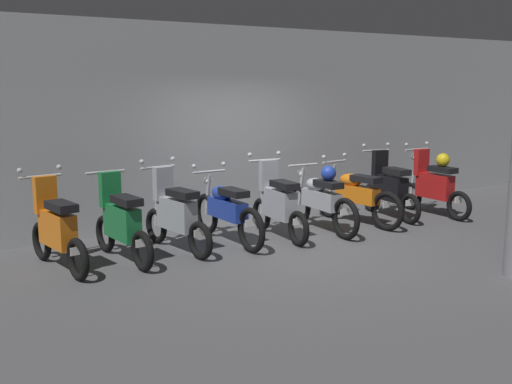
{
  "coord_description": "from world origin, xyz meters",
  "views": [
    {
      "loc": [
        -5.11,
        -7.2,
        2.34
      ],
      "look_at": [
        -0.39,
        0.46,
        0.75
      ],
      "focal_mm": 42.77,
      "sensor_mm": 36.0,
      "label": 1
    }
  ],
  "objects_px": {
    "motorbike_slot_1": "(121,222)",
    "motorbike_slot_3": "(226,210)",
    "motorbike_slot_2": "(175,214)",
    "motorbike_slot_6": "(356,195)",
    "motorbike_slot_7": "(389,188)",
    "motorbike_slot_0": "(56,229)",
    "motorbike_slot_4": "(278,204)",
    "motorbike_slot_5": "(321,199)",
    "motorbike_slot_8": "(434,184)"
  },
  "relations": [
    {
      "from": "motorbike_slot_1",
      "to": "motorbike_slot_4",
      "type": "distance_m",
      "value": 2.49
    },
    {
      "from": "motorbike_slot_3",
      "to": "motorbike_slot_5",
      "type": "bearing_deg",
      "value": -4.85
    },
    {
      "from": "motorbike_slot_3",
      "to": "motorbike_slot_4",
      "type": "xyz_separation_m",
      "value": [
        0.83,
        -0.13,
        0.04
      ]
    },
    {
      "from": "motorbike_slot_1",
      "to": "motorbike_slot_4",
      "type": "xyz_separation_m",
      "value": [
        2.49,
        -0.03,
        0.0
      ]
    },
    {
      "from": "motorbike_slot_0",
      "to": "motorbike_slot_4",
      "type": "relative_size",
      "value": 1.0
    },
    {
      "from": "motorbike_slot_4",
      "to": "motorbike_slot_6",
      "type": "distance_m",
      "value": 1.65
    },
    {
      "from": "motorbike_slot_1",
      "to": "motorbike_slot_7",
      "type": "bearing_deg",
      "value": 1.57
    },
    {
      "from": "motorbike_slot_3",
      "to": "motorbike_slot_5",
      "type": "xyz_separation_m",
      "value": [
        1.66,
        -0.14,
        0.03
      ]
    },
    {
      "from": "motorbike_slot_2",
      "to": "motorbike_slot_6",
      "type": "distance_m",
      "value": 3.32
    },
    {
      "from": "motorbike_slot_5",
      "to": "motorbike_slot_8",
      "type": "bearing_deg",
      "value": -2.19
    },
    {
      "from": "motorbike_slot_0",
      "to": "motorbike_slot_1",
      "type": "relative_size",
      "value": 1.0
    },
    {
      "from": "motorbike_slot_2",
      "to": "motorbike_slot_7",
      "type": "height_order",
      "value": "same"
    },
    {
      "from": "motorbike_slot_2",
      "to": "motorbike_slot_8",
      "type": "height_order",
      "value": "same"
    },
    {
      "from": "motorbike_slot_6",
      "to": "motorbike_slot_3",
      "type": "bearing_deg",
      "value": 179.11
    },
    {
      "from": "motorbike_slot_0",
      "to": "motorbike_slot_6",
      "type": "height_order",
      "value": "motorbike_slot_0"
    },
    {
      "from": "motorbike_slot_1",
      "to": "motorbike_slot_8",
      "type": "distance_m",
      "value": 5.81
    },
    {
      "from": "motorbike_slot_1",
      "to": "motorbike_slot_3",
      "type": "height_order",
      "value": "motorbike_slot_1"
    },
    {
      "from": "motorbike_slot_0",
      "to": "motorbike_slot_3",
      "type": "xyz_separation_m",
      "value": [
        2.49,
        0.04,
        -0.04
      ]
    },
    {
      "from": "motorbike_slot_0",
      "to": "motorbike_slot_8",
      "type": "xyz_separation_m",
      "value": [
        6.64,
        -0.2,
        0.04
      ]
    },
    {
      "from": "motorbike_slot_8",
      "to": "motorbike_slot_4",
      "type": "bearing_deg",
      "value": 178.15
    },
    {
      "from": "motorbike_slot_2",
      "to": "motorbike_slot_5",
      "type": "xyz_separation_m",
      "value": [
        2.49,
        -0.14,
        -0.0
      ]
    },
    {
      "from": "motorbike_slot_1",
      "to": "motorbike_slot_3",
      "type": "xyz_separation_m",
      "value": [
        1.66,
        0.09,
        -0.03
      ]
    },
    {
      "from": "motorbike_slot_4",
      "to": "motorbike_slot_7",
      "type": "distance_m",
      "value": 2.49
    },
    {
      "from": "motorbike_slot_5",
      "to": "motorbike_slot_6",
      "type": "xyz_separation_m",
      "value": [
        0.82,
        0.1,
        -0.03
      ]
    },
    {
      "from": "motorbike_slot_3",
      "to": "motorbike_slot_4",
      "type": "relative_size",
      "value": 1.16
    },
    {
      "from": "motorbike_slot_1",
      "to": "motorbike_slot_5",
      "type": "bearing_deg",
      "value": -0.8
    },
    {
      "from": "motorbike_slot_1",
      "to": "motorbike_slot_2",
      "type": "xyz_separation_m",
      "value": [
        0.83,
        0.09,
        0.0
      ]
    },
    {
      "from": "motorbike_slot_2",
      "to": "motorbike_slot_4",
      "type": "relative_size",
      "value": 1.0
    },
    {
      "from": "motorbike_slot_1",
      "to": "motorbike_slot_8",
      "type": "xyz_separation_m",
      "value": [
        5.81,
        -0.14,
        0.04
      ]
    },
    {
      "from": "motorbike_slot_5",
      "to": "motorbike_slot_7",
      "type": "distance_m",
      "value": 1.67
    },
    {
      "from": "motorbike_slot_1",
      "to": "motorbike_slot_3",
      "type": "distance_m",
      "value": 1.66
    },
    {
      "from": "motorbike_slot_0",
      "to": "motorbike_slot_2",
      "type": "xyz_separation_m",
      "value": [
        1.66,
        0.03,
        0.0
      ]
    },
    {
      "from": "motorbike_slot_1",
      "to": "motorbike_slot_6",
      "type": "bearing_deg",
      "value": 0.77
    },
    {
      "from": "motorbike_slot_6",
      "to": "motorbike_slot_7",
      "type": "distance_m",
      "value": 0.84
    },
    {
      "from": "motorbike_slot_0",
      "to": "motorbike_slot_3",
      "type": "relative_size",
      "value": 0.86
    },
    {
      "from": "motorbike_slot_3",
      "to": "motorbike_slot_6",
      "type": "bearing_deg",
      "value": -0.89
    },
    {
      "from": "motorbike_slot_5",
      "to": "motorbike_slot_6",
      "type": "relative_size",
      "value": 1.0
    },
    {
      "from": "motorbike_slot_5",
      "to": "motorbike_slot_2",
      "type": "bearing_deg",
      "value": 176.9
    },
    {
      "from": "motorbike_slot_1",
      "to": "motorbike_slot_3",
      "type": "relative_size",
      "value": 0.86
    },
    {
      "from": "motorbike_slot_6",
      "to": "motorbike_slot_1",
      "type": "bearing_deg",
      "value": -179.23
    },
    {
      "from": "motorbike_slot_2",
      "to": "motorbike_slot_7",
      "type": "bearing_deg",
      "value": 0.66
    },
    {
      "from": "motorbike_slot_2",
      "to": "motorbike_slot_3",
      "type": "relative_size",
      "value": 0.86
    },
    {
      "from": "motorbike_slot_1",
      "to": "motorbike_slot_3",
      "type": "bearing_deg",
      "value": 3.26
    },
    {
      "from": "motorbike_slot_0",
      "to": "motorbike_slot_7",
      "type": "height_order",
      "value": "same"
    },
    {
      "from": "motorbike_slot_2",
      "to": "motorbike_slot_7",
      "type": "relative_size",
      "value": 1.0
    },
    {
      "from": "motorbike_slot_3",
      "to": "motorbike_slot_7",
      "type": "bearing_deg",
      "value": 0.72
    },
    {
      "from": "motorbike_slot_4",
      "to": "motorbike_slot_5",
      "type": "relative_size",
      "value": 0.86
    },
    {
      "from": "motorbike_slot_2",
      "to": "motorbike_slot_6",
      "type": "xyz_separation_m",
      "value": [
        3.32,
        -0.03,
        -0.04
      ]
    },
    {
      "from": "motorbike_slot_1",
      "to": "motorbike_slot_5",
      "type": "distance_m",
      "value": 3.32
    },
    {
      "from": "motorbike_slot_4",
      "to": "motorbike_slot_6",
      "type": "xyz_separation_m",
      "value": [
        1.65,
        0.09,
        -0.04
      ]
    }
  ]
}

